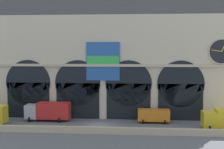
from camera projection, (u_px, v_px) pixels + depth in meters
name	position (u px, v px, depth m)	size (l,w,h in m)	color
ground_plane	(100.00, 126.00, 49.75)	(200.00, 200.00, 0.00)	slate
quay_parapet_wall	(96.00, 130.00, 45.19)	(90.00, 0.70, 0.98)	#BCAD8C
station_building	(105.00, 55.00, 56.36)	(45.80, 5.58, 22.54)	beige
box_truck_midwest	(48.00, 111.00, 53.11)	(7.50, 2.91, 3.12)	#ADB2B7
van_mideast	(154.00, 115.00, 51.84)	(5.20, 2.48, 2.20)	orange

